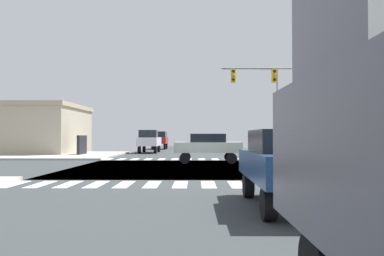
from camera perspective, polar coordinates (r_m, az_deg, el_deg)
The scene contains 12 objects.
ground at distance 20.76m, azimuth 1.12°, elevation -6.09°, with size 90.00×90.00×0.05m.
sidewalk_corner_ne at distance 35.29m, azimuth 22.58°, elevation -3.85°, with size 12.00×12.00×0.14m.
sidewalk_corner_nw at distance 35.14m, azimuth -20.85°, elevation -3.87°, with size 12.00×12.00×0.14m.
crosswalk_near at distance 13.49m, azimuth 0.36°, elevation -8.58°, with size 13.50×2.00×0.01m.
crosswalk_far at distance 28.03m, azimuth 0.46°, elevation -4.77°, with size 13.50×2.00×0.01m.
traffic_signal_mast at distance 28.49m, azimuth 13.38°, elevation 5.95°, with size 7.13×0.55×7.14m.
street_lamp at distance 39.51m, azimuth 12.53°, elevation 3.78°, with size 1.78×0.32×8.74m.
bank_building at distance 41.25m, azimuth -26.83°, elevation -0.16°, with size 16.67×9.73×4.81m.
sedan_farside_2 at distance 24.20m, azimuth 2.42°, elevation -2.69°, with size 4.30×1.80×1.88m.
pickup_crossing_1 at distance 38.95m, azimuth -6.52°, elevation -1.88°, with size 2.00×5.10×2.35m.
sedan_middle_4 at distance 9.42m, azimuth 14.15°, elevation -4.92°, with size 1.80×4.30×1.88m.
suv_outer_1 at distance 50.16m, azimuth -4.94°, elevation -1.63°, with size 1.96×4.60×2.34m.
Camera 1 is at (-0.20, -20.68, 1.72)m, focal length 35.03 mm.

